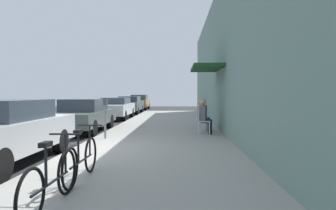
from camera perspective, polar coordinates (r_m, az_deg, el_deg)
ground_plane at (r=8.34m, az=-18.40°, el=-8.93°), size 60.00×60.00×0.00m
sidewalk_slab at (r=9.80m, az=-1.65°, el=-6.81°), size 4.50×32.00×0.12m
building_facade at (r=9.94m, az=12.49°, el=10.33°), size 1.40×32.00×6.02m
parked_car_0 at (r=7.61m, az=-29.57°, el=-4.42°), size 1.80×4.40×1.45m
parked_car_1 at (r=12.80m, az=-16.05°, el=-1.86°), size 1.80×4.40×1.38m
parked_car_2 at (r=18.88m, az=-10.09°, el=-0.53°), size 1.80×4.40×1.35m
parked_car_3 at (r=24.08m, az=-7.44°, el=0.09°), size 1.80×4.40×1.39m
parked_car_4 at (r=29.95m, az=-5.56°, el=0.58°), size 1.80×4.40×1.50m
parking_meter at (r=9.94m, az=-12.10°, el=-1.94°), size 0.12×0.10×1.32m
bicycle_0 at (r=5.29m, az=-16.41°, el=-10.03°), size 0.46×1.71×0.90m
bicycle_1 at (r=4.17m, az=-21.63°, el=-13.39°), size 0.46×1.71×0.90m
cafe_chair_0 at (r=10.92m, az=6.82°, el=-2.93°), size 0.55×0.55×0.87m
seated_patron_0 at (r=10.89m, az=7.14°, el=-1.93°), size 0.50×0.45×1.29m
cafe_chair_1 at (r=11.75m, az=6.49°, el=-2.57°), size 0.55×0.55×0.87m
seated_patron_1 at (r=11.72m, az=6.78°, el=-1.64°), size 0.51×0.46×1.29m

